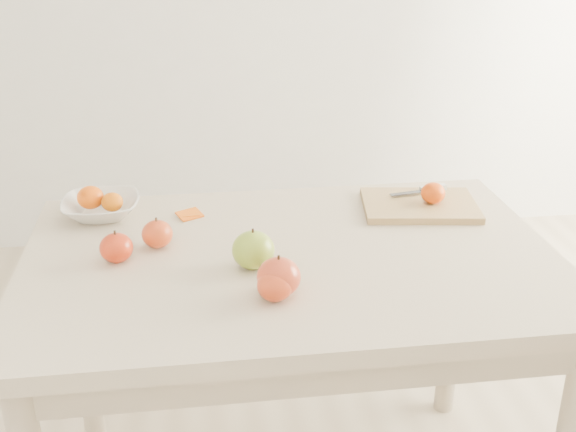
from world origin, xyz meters
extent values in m
cube|color=beige|center=(0.00, 0.00, 0.73)|extent=(1.20, 0.80, 0.04)
cylinder|color=#BCAA8E|center=(-0.54, 0.34, 0.35)|extent=(0.06, 0.06, 0.71)
cylinder|color=#BCAA8E|center=(0.54, 0.34, 0.35)|extent=(0.06, 0.06, 0.71)
cube|color=tan|center=(0.37, 0.21, 0.76)|extent=(0.32, 0.25, 0.02)
ellipsoid|color=#C84607|center=(0.40, 0.20, 0.80)|extent=(0.06, 0.06, 0.05)
imported|color=white|center=(-0.44, 0.28, 0.77)|extent=(0.19, 0.19, 0.05)
ellipsoid|color=orange|center=(-0.47, 0.29, 0.80)|extent=(0.07, 0.07, 0.06)
ellipsoid|color=#D66307|center=(-0.41, 0.26, 0.79)|extent=(0.05, 0.05, 0.05)
cube|color=#DE5E0F|center=(-0.22, 0.24, 0.75)|extent=(0.07, 0.07, 0.01)
cube|color=orange|center=(-0.22, 0.24, 0.75)|extent=(0.05, 0.04, 0.01)
cube|color=silver|center=(0.43, 0.29, 0.78)|extent=(0.08, 0.03, 0.01)
cube|color=#393B41|center=(0.35, 0.26, 0.78)|extent=(0.10, 0.03, 0.00)
ellipsoid|color=#5A8A1E|center=(-0.09, -0.06, 0.79)|extent=(0.09, 0.09, 0.08)
ellipsoid|color=maroon|center=(-0.05, -0.18, 0.79)|extent=(0.09, 0.09, 0.08)
ellipsoid|color=#980E0A|center=(-0.06, -0.20, 0.78)|extent=(0.07, 0.07, 0.06)
ellipsoid|color=#9B0808|center=(-0.30, 0.08, 0.78)|extent=(0.07, 0.07, 0.06)
ellipsoid|color=#991103|center=(-0.38, 0.01, 0.78)|extent=(0.07, 0.07, 0.07)
camera|label=1|loc=(-0.21, -1.44, 1.47)|focal=45.00mm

